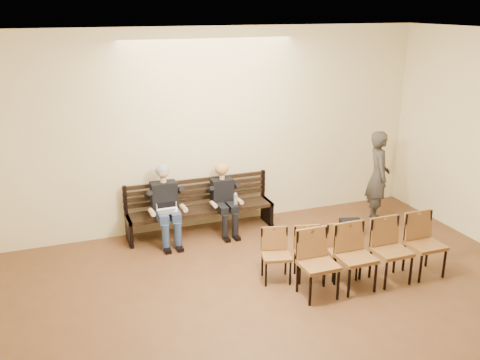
# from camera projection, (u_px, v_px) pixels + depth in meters

# --- Properties ---
(room_walls) EXTENTS (8.02, 10.01, 3.51)m
(room_walls) POSITION_uv_depth(u_px,v_px,m) (335.00, 142.00, 5.32)
(room_walls) COLOR #F7E9B1
(room_walls) RESTS_ON ground
(bench) EXTENTS (2.60, 0.90, 0.45)m
(bench) POSITION_uv_depth(u_px,v_px,m) (201.00, 220.00, 9.38)
(bench) COLOR black
(bench) RESTS_ON ground
(seated_man) EXTENTS (0.54, 0.74, 1.29)m
(seated_man) POSITION_uv_depth(u_px,v_px,m) (166.00, 205.00, 8.93)
(seated_man) COLOR black
(seated_man) RESTS_ON ground
(seated_woman) EXTENTS (0.47, 0.65, 1.10)m
(seated_woman) POSITION_uv_depth(u_px,v_px,m) (224.00, 203.00, 9.30)
(seated_woman) COLOR black
(seated_woman) RESTS_ON ground
(laptop) EXTENTS (0.40, 0.34, 0.25)m
(laptop) POSITION_uv_depth(u_px,v_px,m) (169.00, 212.00, 8.80)
(laptop) COLOR silver
(laptop) RESTS_ON bench
(water_bottle) EXTENTS (0.07, 0.07, 0.21)m
(water_bottle) POSITION_uv_depth(u_px,v_px,m) (236.00, 205.00, 9.17)
(water_bottle) COLOR silver
(water_bottle) RESTS_ON bench
(bag) EXTENTS (0.41, 0.33, 0.27)m
(bag) POSITION_uv_depth(u_px,v_px,m) (351.00, 227.00, 9.33)
(bag) COLOR black
(bag) RESTS_ON ground
(passerby) EXTENTS (0.70, 0.84, 1.95)m
(passerby) POSITION_uv_depth(u_px,v_px,m) (379.00, 170.00, 9.68)
(passerby) COLOR #35312B
(passerby) RESTS_ON ground
(chair_row_front) EXTENTS (2.27, 0.51, 0.93)m
(chair_row_front) POSITION_uv_depth(u_px,v_px,m) (374.00, 255.00, 7.55)
(chair_row_front) COLOR brown
(chair_row_front) RESTS_ON ground
(chair_row_back) EXTENTS (1.45, 0.73, 0.77)m
(chair_row_back) POSITION_uv_depth(u_px,v_px,m) (310.00, 254.00, 7.75)
(chair_row_back) COLOR brown
(chair_row_back) RESTS_ON ground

